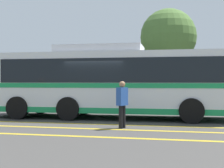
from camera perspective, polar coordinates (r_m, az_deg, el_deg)
The scene contains 10 objects.
ground_plane at distance 14.04m, azimuth -2.40°, elevation -6.31°, with size 220.00×220.00×0.00m, color #423F3D.
lane_strip_0 at distance 12.10m, azimuth -2.12°, elevation -7.39°, with size 0.20×31.05×0.01m, color gold.
lane_strip_1 at distance 11.01m, azimuth -3.53°, elevation -8.17°, with size 0.20×31.05×0.01m, color gold.
lane_strip_2 at distance 9.56m, azimuth -5.97°, elevation -9.49°, with size 0.20×31.05×0.01m, color gold.
curb_strip at distance 19.89m, azimuth 3.37°, elevation -4.09°, with size 39.05×0.36×0.15m, color #99999E.
transit_bus at distance 14.13m, azimuth -0.06°, elevation 0.54°, with size 11.41×2.90×3.27m.
parked_car_1 at distance 19.15m, azimuth -11.13°, elevation -2.53°, with size 4.54×2.23×1.27m.
parked_car_2 at distance 17.99m, azimuth 4.67°, elevation -2.56°, with size 4.75×2.13×1.40m.
pedestrian_0 at distance 11.04m, azimuth 1.87°, elevation -3.22°, with size 0.39×0.47×1.67m.
tree_0 at distance 23.02m, azimuth 10.25°, elevation 8.46°, with size 4.02×4.02×6.88m.
Camera 1 is at (3.38, -13.52, 1.66)m, focal length 50.00 mm.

